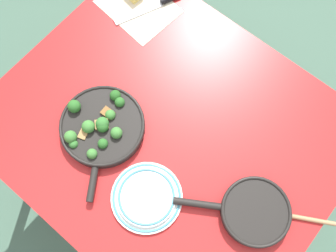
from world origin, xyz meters
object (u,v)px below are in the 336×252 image
Objects in this scene: dinner_plate_stack at (147,197)px; grater_knife at (157,4)px; wooden_spoon at (293,216)px; skillet_eggs at (254,211)px; skillet_broccoli at (101,126)px.

grater_knife is at bearing -52.45° from dinner_plate_stack.
grater_knife is at bearing -51.05° from wooden_spoon.
skillet_eggs is at bearing 85.20° from grater_knife.
grater_knife is 0.77m from dinner_plate_stack.
grater_knife is (0.19, -0.53, -0.02)m from skillet_broccoli.
wooden_spoon is at bearing -178.56° from skillet_eggs.
wooden_spoon is 0.49m from dinner_plate_stack.
dinner_plate_stack reaches higher than wooden_spoon.
skillet_broccoli is 0.59m from skillet_eggs.
skillet_broccoli reaches higher than skillet_eggs.
skillet_broccoli is at bearing -16.72° from dinner_plate_stack.
grater_knife is 1.14× the size of dinner_plate_stack.
skillet_broccoli reaches higher than wooden_spoon.
grater_knife reaches higher than wooden_spoon.
skillet_broccoli is 1.57× the size of dinner_plate_stack.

